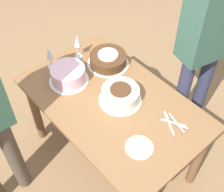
# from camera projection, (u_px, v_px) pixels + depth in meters

# --- Properties ---
(ground_plane) EXTENTS (12.00, 12.00, 0.00)m
(ground_plane) POSITION_uv_depth(u_px,v_px,m) (112.00, 156.00, 2.73)
(ground_plane) COLOR #8E6B47
(dining_table) EXTENTS (1.33, 0.82, 0.74)m
(dining_table) POSITION_uv_depth(u_px,v_px,m) (112.00, 112.00, 2.27)
(dining_table) COLOR brown
(dining_table) RESTS_ON ground_plane
(cake_center_white) EXTENTS (0.30, 0.30, 0.12)m
(cake_center_white) POSITION_uv_depth(u_px,v_px,m) (120.00, 95.00, 2.14)
(cake_center_white) COLOR white
(cake_center_white) RESTS_ON dining_table
(cake_front_chocolate) EXTENTS (0.32, 0.32, 0.10)m
(cake_front_chocolate) POSITION_uv_depth(u_px,v_px,m) (108.00, 59.00, 2.39)
(cake_front_chocolate) COLOR white
(cake_front_chocolate) RESTS_ON dining_table
(cake_back_decorated) EXTENTS (0.29, 0.29, 0.12)m
(cake_back_decorated) POSITION_uv_depth(u_px,v_px,m) (68.00, 75.00, 2.26)
(cake_back_decorated) COLOR white
(cake_back_decorated) RESTS_ON dining_table
(wine_glass_near) EXTENTS (0.07, 0.07, 0.20)m
(wine_glass_near) POSITION_uv_depth(u_px,v_px,m) (49.00, 54.00, 2.30)
(wine_glass_near) COLOR silver
(wine_glass_near) RESTS_ON dining_table
(wine_glass_far) EXTENTS (0.06, 0.06, 0.21)m
(wine_glass_far) POSITION_uv_depth(u_px,v_px,m) (77.00, 42.00, 2.37)
(wine_glass_far) COLOR silver
(wine_glass_far) RESTS_ON dining_table
(dessert_plate_left) EXTENTS (0.18, 0.18, 0.01)m
(dessert_plate_left) POSITION_uv_depth(u_px,v_px,m) (139.00, 147.00, 1.92)
(dessert_plate_left) COLOR beige
(dessert_plate_left) RESTS_ON dining_table
(fork_pile) EXTENTS (0.21, 0.13, 0.01)m
(fork_pile) POSITION_uv_depth(u_px,v_px,m) (173.00, 123.00, 2.03)
(fork_pile) COLOR silver
(fork_pile) RESTS_ON dining_table
(person_cutting) EXTENTS (0.30, 0.44, 1.74)m
(person_cutting) POSITION_uv_depth(u_px,v_px,m) (209.00, 31.00, 2.19)
(person_cutting) COLOR #2D334C
(person_cutting) RESTS_ON ground_plane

